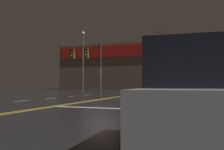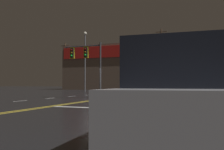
# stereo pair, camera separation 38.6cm
# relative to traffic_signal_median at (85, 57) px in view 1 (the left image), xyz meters

# --- Properties ---
(ground_plane) EXTENTS (200.00, 200.00, 0.00)m
(ground_plane) POSITION_rel_traffic_signal_median_xyz_m (1.88, -1.19, -3.54)
(ground_plane) COLOR black
(road_markings) EXTENTS (13.48, 60.00, 0.01)m
(road_markings) POSITION_rel_traffic_signal_median_xyz_m (2.69, -2.34, -3.54)
(road_markings) COLOR gold
(road_markings) RESTS_ON ground
(traffic_signal_median) EXTENTS (3.40, 0.36, 4.70)m
(traffic_signal_median) POSITION_rel_traffic_signal_median_xyz_m (0.00, 0.00, 0.00)
(traffic_signal_median) COLOR #38383D
(traffic_signal_median) RESTS_ON ground
(traffic_signal_corner_northeast) EXTENTS (0.42, 0.36, 3.62)m
(traffic_signal_corner_northeast) POSITION_rel_traffic_signal_median_xyz_m (11.36, 8.72, -0.88)
(traffic_signal_corner_northeast) COLOR #38383D
(traffic_signal_corner_northeast) RESTS_ON ground
(streetlight_near_left) EXTENTS (0.56, 0.56, 9.88)m
(streetlight_near_left) POSITION_rel_traffic_signal_median_xyz_m (-9.01, 17.64, 2.72)
(streetlight_near_left) COLOR #59595E
(streetlight_near_left) RESTS_ON ground
(parked_car) EXTENTS (2.23, 4.40, 1.88)m
(parked_car) POSITION_rel_traffic_signal_median_xyz_m (9.29, -14.40, -2.59)
(parked_car) COLOR #ADADB2
(parked_car) RESTS_ON ground
(building_backdrop) EXTENTS (43.93, 10.23, 9.59)m
(building_backdrop) POSITION_rel_traffic_signal_median_xyz_m (1.89, 33.39, 1.27)
(building_backdrop) COLOR brown
(building_backdrop) RESTS_ON ground
(utility_pole_row) EXTENTS (46.55, 0.26, 11.92)m
(utility_pole_row) POSITION_rel_traffic_signal_median_xyz_m (2.80, 29.13, 2.33)
(utility_pole_row) COLOR #4C3828
(utility_pole_row) RESTS_ON ground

